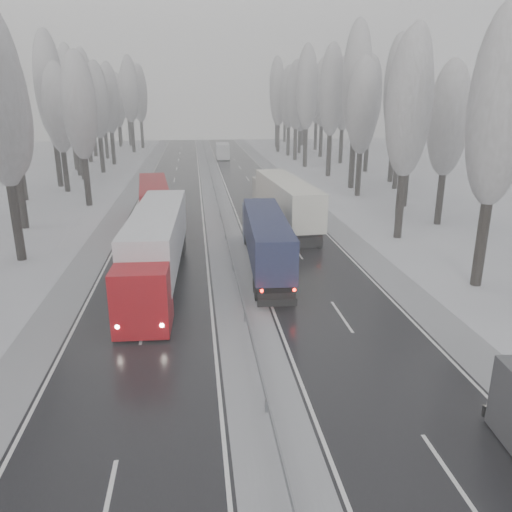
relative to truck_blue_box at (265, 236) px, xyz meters
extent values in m
plane|color=silver|center=(-2.30, -20.80, -2.26)|extent=(260.00, 260.00, 0.00)
cube|color=black|center=(2.95, 9.20, -2.24)|extent=(7.50, 200.00, 0.03)
cube|color=black|center=(-7.55, 9.20, -2.24)|extent=(7.50, 200.00, 0.03)
cube|color=#989A9F|center=(-2.30, 9.20, -2.24)|extent=(3.00, 200.00, 0.04)
cube|color=#989A9F|center=(7.90, 9.20, -2.24)|extent=(2.40, 200.00, 0.04)
cube|color=#989A9F|center=(-12.50, 9.20, -2.24)|extent=(2.40, 200.00, 0.04)
cube|color=slate|center=(-2.30, 9.20, -1.66)|extent=(0.06, 200.00, 0.32)
cube|color=slate|center=(-2.30, 7.20, -1.96)|extent=(0.12, 0.12, 0.60)
cube|color=slate|center=(-2.30, 39.20, -1.96)|extent=(0.12, 0.12, 0.60)
cylinder|color=black|center=(12.74, -5.13, 0.55)|extent=(0.68, 0.68, 5.60)
ellipsoid|color=gray|center=(12.74, -5.13, 8.55)|extent=(3.60, 3.60, 11.45)
cylinder|color=black|center=(12.21, 6.24, 0.55)|extent=(0.68, 0.68, 5.62)
ellipsoid|color=gray|center=(12.21, 6.24, 8.58)|extent=(3.60, 3.60, 11.48)
cylinder|color=black|center=(17.72, 10.24, 0.21)|extent=(0.64, 0.64, 4.94)
ellipsoid|color=gray|center=(17.72, 10.24, 7.27)|extent=(3.60, 3.60, 10.09)
cylinder|color=black|center=(15.60, 14.37, 0.41)|extent=(0.66, 0.66, 5.32)
ellipsoid|color=gray|center=(15.60, 14.37, 8.01)|extent=(3.60, 3.60, 10.88)
cylinder|color=black|center=(17.83, 18.37, 0.90)|extent=(0.72, 0.72, 6.31)
ellipsoid|color=gray|center=(17.83, 18.37, 9.92)|extent=(3.60, 3.60, 12.90)
cylinder|color=black|center=(14.73, 24.80, 0.43)|extent=(0.67, 0.67, 5.38)
ellipsoid|color=gray|center=(14.73, 24.80, 8.11)|extent=(3.60, 3.60, 10.98)
cylinder|color=black|center=(21.01, 28.80, 0.04)|extent=(0.62, 0.62, 4.59)
ellipsoid|color=gray|center=(21.01, 28.80, 6.61)|extent=(3.60, 3.60, 9.39)
cylinder|color=black|center=(15.60, 30.22, 1.22)|extent=(0.76, 0.76, 6.95)
ellipsoid|color=gray|center=(15.60, 30.22, 11.14)|extent=(3.60, 3.60, 14.19)
cylinder|color=black|center=(22.52, 34.22, 1.04)|extent=(0.74, 0.74, 6.59)
ellipsoid|color=gray|center=(22.52, 34.22, 10.45)|extent=(3.60, 3.60, 13.46)
cylinder|color=black|center=(15.27, 40.47, 0.93)|extent=(0.72, 0.72, 6.37)
ellipsoid|color=gray|center=(15.27, 40.47, 10.02)|extent=(3.60, 3.60, 13.01)
cylinder|color=black|center=(22.42, 44.47, 0.73)|extent=(0.70, 0.70, 5.97)
ellipsoid|color=gray|center=(22.42, 44.47, 9.26)|extent=(3.60, 3.60, 12.20)
cylinder|color=black|center=(14.04, 51.16, 1.07)|extent=(0.74, 0.74, 6.65)
ellipsoid|color=gray|center=(14.04, 51.16, 10.57)|extent=(3.60, 3.60, 13.59)
cylinder|color=black|center=(21.42, 55.16, 0.81)|extent=(0.71, 0.71, 6.14)
ellipsoid|color=gray|center=(21.42, 55.16, 9.58)|extent=(3.60, 3.60, 12.54)
cylinder|color=black|center=(14.27, 60.91, 0.77)|extent=(0.71, 0.71, 6.05)
ellipsoid|color=gray|center=(14.27, 60.91, 9.42)|extent=(3.60, 3.60, 12.37)
cylinder|color=black|center=(20.18, 64.91, 0.89)|extent=(0.72, 0.72, 6.30)
ellipsoid|color=gray|center=(20.18, 64.91, 9.89)|extent=(3.60, 3.60, 12.87)
cylinder|color=black|center=(14.33, 68.41, 0.68)|extent=(0.70, 0.70, 5.88)
ellipsoid|color=gray|center=(14.33, 68.41, 9.08)|extent=(3.60, 3.60, 12.00)
cylinder|color=black|center=(17.47, 72.41, 0.17)|extent=(0.64, 0.64, 4.86)
ellipsoid|color=gray|center=(17.47, 72.41, 7.11)|extent=(3.60, 3.60, 9.92)
cylinder|color=black|center=(13.44, 75.52, 0.73)|extent=(0.70, 0.70, 5.98)
ellipsoid|color=gray|center=(13.44, 75.52, 9.27)|extent=(3.60, 3.60, 12.21)
cylinder|color=black|center=(22.65, 79.52, 0.84)|extent=(0.71, 0.71, 6.19)
ellipsoid|color=gray|center=(22.65, 79.52, 9.68)|extent=(3.60, 3.60, 12.64)
cylinder|color=black|center=(14.74, 85.36, 1.17)|extent=(0.75, 0.75, 6.86)
ellipsoid|color=gray|center=(14.74, 85.36, 10.97)|extent=(3.60, 3.60, 14.01)
cylinder|color=black|center=(21.72, 89.36, 0.52)|extent=(0.68, 0.68, 5.55)
ellipsoid|color=gray|center=(21.72, 89.36, 8.44)|extent=(3.60, 3.60, 11.33)
cylinder|color=black|center=(16.44, 95.93, 0.79)|extent=(0.71, 0.71, 6.09)
ellipsoid|color=gray|center=(16.44, 95.93, 9.49)|extent=(3.60, 3.60, 12.45)
cylinder|color=black|center=(19.25, 99.93, 0.49)|extent=(0.67, 0.67, 5.49)
ellipsoid|color=gray|center=(19.25, 99.93, 8.33)|extent=(3.60, 3.60, 11.21)
cylinder|color=black|center=(-17.42, 3.77, 0.66)|extent=(0.69, 0.69, 5.83)
cylinder|color=black|center=(-20.04, 13.40, 0.26)|extent=(0.65, 0.65, 5.03)
ellipsoid|color=gray|center=(-20.04, 13.40, 7.45)|extent=(3.60, 3.60, 10.28)
cylinder|color=black|center=(-16.24, 22.93, 0.46)|extent=(0.67, 0.67, 5.44)
ellipsoid|color=gray|center=(-16.24, 22.93, 8.23)|extent=(3.60, 3.60, 11.11)
cylinder|color=black|center=(-24.14, 26.93, 0.61)|extent=(0.69, 0.69, 5.72)
ellipsoid|color=gray|center=(-24.14, 26.93, 8.78)|extent=(3.60, 3.60, 11.69)
cylinder|color=black|center=(-20.56, 31.92, 0.36)|extent=(0.66, 0.66, 5.23)
ellipsoid|color=gray|center=(-20.56, 31.92, 7.82)|extent=(3.60, 3.60, 10.68)
cylinder|color=black|center=(-22.35, 35.92, 1.05)|extent=(0.74, 0.74, 6.60)
ellipsoid|color=gray|center=(-22.35, 35.92, 10.48)|extent=(3.60, 3.60, 13.49)
cylinder|color=black|center=(-20.45, 41.55, 0.33)|extent=(0.65, 0.65, 5.16)
ellipsoid|color=gray|center=(-20.45, 41.55, 7.70)|extent=(3.60, 3.60, 10.54)
cylinder|color=black|center=(-21.84, 45.55, 0.64)|extent=(0.69, 0.69, 5.79)
ellipsoid|color=gray|center=(-21.84, 45.55, 8.92)|extent=(3.60, 3.60, 11.84)
cylinder|color=black|center=(-18.88, 48.31, 0.57)|extent=(0.68, 0.68, 5.64)
ellipsoid|color=gray|center=(-18.88, 48.31, 8.63)|extent=(3.60, 3.60, 11.53)
cylinder|color=black|center=(-23.72, 52.31, 1.02)|extent=(0.73, 0.73, 6.56)
ellipsoid|color=gray|center=(-23.72, 52.31, 10.39)|extent=(3.60, 3.60, 13.40)
cylinder|color=black|center=(-18.62, 58.39, 0.64)|extent=(0.69, 0.69, 5.79)
ellipsoid|color=gray|center=(-18.62, 58.39, 8.92)|extent=(3.60, 3.60, 11.84)
cylinder|color=black|center=(-23.38, 62.39, 1.07)|extent=(0.74, 0.74, 6.65)
ellipsoid|color=gray|center=(-23.38, 62.39, 10.56)|extent=(3.60, 3.60, 13.58)
cylinder|color=black|center=(-21.23, 67.74, 0.30)|extent=(0.65, 0.65, 5.12)
ellipsoid|color=gray|center=(-21.23, 67.74, 7.62)|extent=(3.60, 3.60, 10.46)
cylinder|color=black|center=(-24.11, 71.74, 0.66)|extent=(0.69, 0.69, 5.84)
ellipsoid|color=gray|center=(-24.11, 71.74, 9.00)|extent=(3.60, 3.60, 11.92)
cylinder|color=black|center=(-17.37, 78.53, 1.08)|extent=(0.74, 0.74, 6.67)
ellipsoid|color=gray|center=(-17.37, 78.53, 10.61)|extent=(3.60, 3.60, 13.63)
cylinder|color=black|center=(-26.49, 82.53, 0.90)|extent=(0.72, 0.72, 6.31)
ellipsoid|color=gray|center=(-26.49, 82.53, 9.91)|extent=(3.60, 3.60, 12.88)
cylinder|color=black|center=(-16.34, 87.92, 0.89)|extent=(0.72, 0.72, 6.29)
ellipsoid|color=gray|center=(-16.34, 87.92, 9.87)|extent=(3.60, 3.60, 12.84)
cylinder|color=black|center=(-21.96, 91.92, 0.17)|extent=(0.64, 0.64, 4.86)
ellipsoid|color=gray|center=(-21.96, 91.92, 7.11)|extent=(3.60, 3.60, 9.92)
cylinder|color=black|center=(-19.86, 94.51, 1.06)|extent=(0.74, 0.74, 6.63)
ellipsoid|color=gray|center=(-19.86, 94.51, 10.53)|extent=(3.60, 3.60, 13.54)
cylinder|color=black|center=(-22.63, 98.51, 0.64)|extent=(0.69, 0.69, 5.79)
ellipsoid|color=gray|center=(-22.63, 98.51, 8.90)|extent=(3.60, 3.60, 11.82)
sphere|color=white|center=(5.67, -19.10, -1.50)|extent=(0.20, 0.20, 0.20)
cube|color=navy|center=(0.30, 6.30, -0.70)|extent=(2.47, 2.56, 2.83)
cube|color=black|center=(0.36, 7.48, -0.04)|extent=(2.17, 0.20, 0.94)
cube|color=black|center=(0.36, 7.58, -1.83)|extent=(2.36, 0.25, 0.47)
cube|color=#131636|center=(-0.05, -1.04, 0.29)|extent=(2.98, 12.35, 2.64)
cube|color=black|center=(-0.34, -7.21, -1.74)|extent=(2.17, 0.22, 0.42)
cube|color=black|center=(-0.21, -4.43, -1.55)|extent=(2.32, 5.28, 0.42)
cube|color=black|center=(-0.32, -6.69, -1.93)|extent=(2.17, 0.16, 0.57)
cylinder|color=black|center=(-0.72, 5.60, -1.77)|extent=(0.38, 0.99, 0.98)
cylinder|color=black|center=(1.25, 5.50, -1.77)|extent=(0.38, 0.99, 0.98)
cylinder|color=black|center=(-1.22, -4.76, -1.77)|extent=(0.38, 0.99, 0.98)
cylinder|color=black|center=(0.76, -4.85, -1.77)|extent=(0.38, 0.99, 0.98)
cylinder|color=black|center=(-1.28, -5.98, -1.77)|extent=(0.38, 0.99, 0.98)
cylinder|color=black|center=(0.70, -6.08, -1.77)|extent=(0.38, 0.99, 0.98)
sphere|color=#FF0C05|center=(-1.24, -7.23, -0.98)|extent=(0.19, 0.19, 0.19)
sphere|color=#FF0C05|center=(0.55, -7.32, -0.98)|extent=(0.19, 0.19, 0.19)
sphere|color=white|center=(-0.53, 7.65, -1.45)|extent=(0.21, 0.21, 0.21)
sphere|color=white|center=(1.26, 7.56, -1.45)|extent=(0.21, 0.21, 0.21)
cube|color=#9B9889|center=(2.71, 18.16, -0.46)|extent=(2.90, 3.00, 3.26)
cube|color=black|center=(2.62, 19.51, 0.29)|extent=(2.50, 0.28, 1.09)
cube|color=black|center=(2.61, 19.62, -1.77)|extent=(2.72, 0.35, 0.54)
cube|color=beige|center=(3.30, 9.71, 0.67)|extent=(3.74, 14.27, 3.04)
cube|color=black|center=(3.79, 2.62, -1.66)|extent=(2.50, 0.30, 0.49)
cube|color=black|center=(3.57, 5.82, -1.44)|extent=(2.80, 6.12, 0.49)
cube|color=black|center=(3.75, 3.22, -1.88)|extent=(2.49, 0.24, 0.65)
cylinder|color=black|center=(1.63, 17.21, -1.69)|extent=(0.46, 1.15, 1.13)
cylinder|color=black|center=(3.91, 17.37, -1.69)|extent=(0.46, 1.15, 1.13)
cylinder|color=black|center=(2.46, 5.30, -1.69)|extent=(0.46, 1.15, 1.13)
cylinder|color=black|center=(4.74, 5.46, -1.69)|extent=(0.46, 1.15, 1.13)
cylinder|color=black|center=(2.56, 3.90, -1.69)|extent=(0.46, 1.15, 1.13)
cylinder|color=black|center=(4.83, 4.06, -1.69)|extent=(0.46, 1.15, 1.13)
sphere|color=#FF0C05|center=(2.77, 2.48, -0.79)|extent=(0.22, 0.22, 0.22)
sphere|color=#FF0C05|center=(4.82, 2.62, -0.79)|extent=(0.22, 0.22, 0.22)
sphere|color=white|center=(1.58, 19.58, -1.33)|extent=(0.24, 0.24, 0.24)
sphere|color=white|center=(3.63, 19.72, -1.33)|extent=(0.24, 0.24, 0.24)
cube|color=silver|center=(0.81, 63.36, -0.68)|extent=(2.57, 6.38, 2.74)
cube|color=#595959|center=(0.90, 67.15, -0.94)|extent=(2.47, 1.95, 2.42)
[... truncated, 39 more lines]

